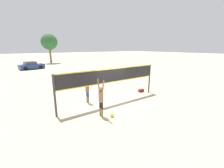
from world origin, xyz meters
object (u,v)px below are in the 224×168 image
(gear_bag, at_px, (141,91))
(tree_left_cluster, at_px, (49,42))
(player_spiker, at_px, (101,97))
(volleyball, at_px, (112,115))
(volleyball_net, at_px, (112,79))
(parked_car_near, at_px, (31,66))
(player_blocker, at_px, (87,88))

(gear_bag, height_order, tree_left_cluster, tree_left_cluster)
(player_spiker, relative_size, tree_left_cluster, 0.31)
(player_spiker, xyz_separation_m, gear_bag, (5.46, 2.06, -1.03))
(volleyball, xyz_separation_m, tree_left_cluster, (4.91, 32.83, 4.97))
(volleyball_net, xyz_separation_m, parked_car_near, (-2.10, 21.99, -1.13))
(player_blocker, relative_size, gear_bag, 4.19)
(volleyball, distance_m, gear_bag, 5.58)
(player_spiker, bearing_deg, parked_car_near, 0.59)
(player_spiker, bearing_deg, volleyball_net, -50.75)
(gear_bag, bearing_deg, volleyball, -153.60)
(gear_bag, bearing_deg, player_spiker, -159.33)
(player_blocker, xyz_separation_m, volleyball, (0.12, -2.82, -0.98))
(player_blocker, relative_size, parked_car_near, 0.48)
(volleyball, height_order, parked_car_near, parked_car_near)
(volleyball, relative_size, gear_bag, 0.46)
(parked_car_near, relative_size, tree_left_cluster, 0.61)
(volleyball_net, bearing_deg, volleyball, -125.64)
(player_blocker, relative_size, volleyball, 9.13)
(volleyball, height_order, gear_bag, gear_bag)
(volleyball_net, bearing_deg, tree_left_cluster, 83.49)
(gear_bag, relative_size, parked_car_near, 0.12)
(player_blocker, height_order, parked_car_near, player_blocker)
(volleyball_net, xyz_separation_m, player_spiker, (-1.85, -1.51, -0.60))
(volleyball_net, height_order, player_spiker, volleyball_net)
(player_spiker, height_order, gear_bag, player_spiker)
(tree_left_cluster, bearing_deg, gear_bag, -89.83)
(volleyball, xyz_separation_m, gear_bag, (5.00, 2.48, 0.01))
(volleyball_net, relative_size, volleyball, 35.44)
(player_spiker, distance_m, parked_car_near, 23.51)
(volleyball_net, height_order, player_blocker, volleyball_net)
(volleyball, bearing_deg, parked_car_near, 91.70)
(player_blocker, distance_m, volleyball, 2.98)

